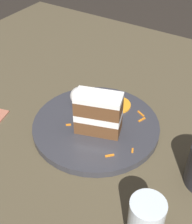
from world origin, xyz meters
name	(u,v)px	position (x,y,z in m)	size (l,w,h in m)	color
ground_plane	(95,129)	(0.00, 0.00, 0.00)	(6.00, 6.00, 0.00)	black
dining_table	(95,124)	(0.00, 0.00, 0.02)	(1.33, 1.14, 0.03)	#4C422D
plate	(96,126)	(0.02, -0.03, 0.04)	(0.31, 0.31, 0.02)	#333338
cake_slice	(98,113)	(0.04, -0.04, 0.10)	(0.12, 0.08, 0.10)	brown
cream_dollop	(81,96)	(-0.05, 0.02, 0.07)	(0.06, 0.05, 0.05)	white
orange_garnish	(117,105)	(0.03, 0.06, 0.05)	(0.07, 0.07, 0.00)	orange
carrot_shreds_scatter	(124,130)	(0.09, -0.01, 0.05)	(0.18, 0.18, 0.00)	orange
drinking_glass	(145,224)	(0.24, -0.22, 0.07)	(0.06, 0.06, 0.10)	silver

